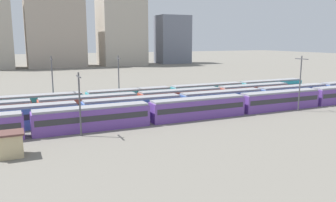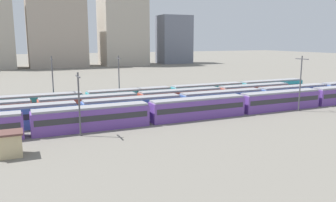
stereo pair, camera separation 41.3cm
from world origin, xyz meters
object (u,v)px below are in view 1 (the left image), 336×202
Objects in this scene: train_track_0 at (242,104)px; train_track_1 at (259,97)px; train_track_2 at (138,102)px; train_track_3 at (170,94)px; catenary_pole_1 at (53,81)px; catenary_pole_3 at (119,78)px; catenary_pole_2 at (80,101)px; signal_hut at (9,144)px; catenary_pole_0 at (300,81)px.

train_track_1 is (8.40, 5.20, 0.00)m from train_track_0.
train_track_2 is (-17.23, 10.40, 0.00)m from train_track_0.
train_track_3 is at bearing 116.14° from train_track_0.
train_track_2 is 1.00× the size of train_track_3.
catenary_pole_1 reaches higher than catenary_pole_3.
train_track_3 is 29.67m from catenary_pole_2.
catenary_pole_0 is at bearing 6.04° from signal_hut.
catenary_pole_3 is at bearing -0.30° from catenary_pole_1.
catenary_pole_1 is 2.98× the size of signal_hut.
train_track_1 reaches higher than signal_hut.
catenary_pole_3 reaches higher than catenary_pole_2.
catenary_pole_0 is (19.31, -18.34, 4.07)m from train_track_3.
train_track_0 is 26.43m from catenary_pole_3.
catenary_pole_3 is at bearing 165.86° from train_track_3.
catenary_pole_2 is (-30.71, -2.79, 3.31)m from train_track_0.
catenary_pole_0 is 3.01× the size of signal_hut.
train_track_0 is 12.04× the size of catenary_pole_2.
catenary_pole_0 is at bearing -24.46° from train_track_2.
train_track_2 is at bearing 168.53° from train_track_1.
train_track_0 and train_track_2 have the same top height.
catenary_pole_2 is (-13.48, -13.19, 3.31)m from train_track_2.
catenary_pole_2 reaches higher than train_track_1.
catenary_pole_2 reaches higher than signal_hut.
catenary_pole_0 is (3.25, -7.94, 4.07)m from train_track_1.
train_track_2 is at bearing 44.38° from catenary_pole_2.
train_track_1 is 1.51× the size of train_track_3.
train_track_1 is 40.05m from catenary_pole_2.
catenary_pole_3 is at bearing 50.81° from signal_hut.
train_track_0 is 41.11m from signal_hut.
train_track_2 is 10.89m from train_track_3.
train_track_1 is 19.13m from train_track_3.
catenary_pole_0 reaches higher than catenary_pole_1.
train_track_2 is 6.89× the size of catenary_pole_0.
catenary_pole_0 is at bearing -13.21° from train_track_0.
train_track_0 is 17.38m from train_track_3.
catenary_pole_2 reaches higher than train_track_3.
train_track_1 is at bearing 11.55° from catenary_pole_2.
catenary_pole_2 is at bearing -141.42° from train_track_3.
catenary_pole_0 reaches higher than catenary_pole_3.
train_track_0 is 1.00× the size of train_track_1.
catenary_pole_2 is at bearing -174.81° from train_track_0.
catenary_pole_1 is 13.51m from catenary_pole_3.
catenary_pole_0 is 36.88m from catenary_pole_3.
catenary_pole_1 reaches higher than train_track_3.
train_track_0 is at bearing -63.86° from train_track_3.
signal_hut is at bearing -143.84° from train_track_3.
catenary_pole_0 is (28.88, -13.14, 4.07)m from train_track_2.
catenary_pole_0 reaches higher than train_track_0.
train_track_1 is 10.38× the size of catenary_pole_0.
catenary_pole_2 is (-23.05, -18.39, 3.31)m from train_track_3.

